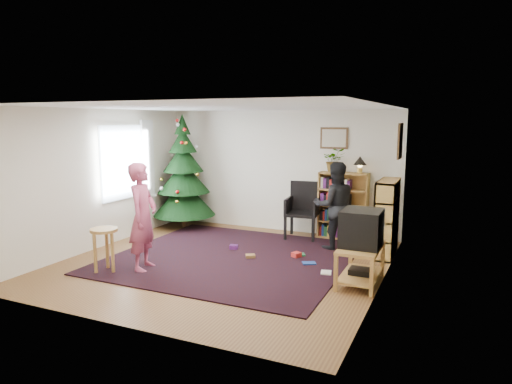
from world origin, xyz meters
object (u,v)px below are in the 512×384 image
at_px(bookshelf_back, 343,205).
at_px(person_standing, 143,217).
at_px(picture_right, 400,141).
at_px(person_by_chair, 335,206).
at_px(tv_stand, 360,261).
at_px(picture_back, 334,138).
at_px(bookshelf_right, 387,217).
at_px(table_lamp, 360,162).
at_px(crt_tv, 362,228).
at_px(armchair, 304,207).
at_px(potted_plant, 334,160).
at_px(christmas_tree, 184,181).
at_px(stool, 104,238).

relative_size(bookshelf_back, person_standing, 0.78).
bearing_deg(picture_right, person_by_chair, -170.14).
bearing_deg(tv_stand, picture_back, 113.18).
height_order(bookshelf_back, bookshelf_right, same).
bearing_deg(table_lamp, crt_tv, -77.57).
height_order(armchair, potted_plant, potted_plant).
xyz_separation_m(picture_back, picture_right, (1.33, -0.73, 0.00)).
xyz_separation_m(christmas_tree, bookshelf_back, (3.38, 0.41, -0.35)).
distance_m(christmas_tree, tv_stand, 4.68).
height_order(tv_stand, person_by_chair, person_by_chair).
distance_m(bookshelf_back, stool, 4.47).
height_order(bookshelf_back, stool, bookshelf_back).
bearing_deg(tv_stand, stool, -163.16).
bearing_deg(christmas_tree, picture_back, 9.84).
bearing_deg(potted_plant, christmas_tree, -172.68).
xyz_separation_m(picture_back, stool, (-2.58, -3.60, -1.42)).
distance_m(tv_stand, person_by_chair, 1.84).
distance_m(picture_right, person_standing, 4.41).
relative_size(picture_right, person_standing, 0.36).
bearing_deg(christmas_tree, armchair, 4.35).
relative_size(bookshelf_back, stool, 1.90).
xyz_separation_m(stool, person_standing, (0.46, 0.35, 0.31)).
xyz_separation_m(person_by_chair, table_lamp, (0.27, 0.77, 0.73)).
distance_m(stool, potted_plant, 4.46).
height_order(person_by_chair, table_lamp, table_lamp).
bearing_deg(picture_right, crt_tv, -98.27).
height_order(picture_back, christmas_tree, christmas_tree).
bearing_deg(bookshelf_back, stool, -129.16).
bearing_deg(stool, person_standing, 37.23).
bearing_deg(bookshelf_back, picture_back, 151.26).
relative_size(christmas_tree, armchair, 2.21).
height_order(stool, table_lamp, table_lamp).
relative_size(crt_tv, stool, 0.86).
bearing_deg(armchair, potted_plant, 15.34).
bearing_deg(bookshelf_back, christmas_tree, -173.11).
height_order(picture_back, person_standing, picture_back).
height_order(armchair, person_by_chair, person_by_chair).
relative_size(picture_back, crt_tv, 0.93).
bearing_deg(tv_stand, bookshelf_right, 85.64).
bearing_deg(bookshelf_right, tv_stand, 175.64).
relative_size(stool, person_standing, 0.41).
height_order(picture_right, bookshelf_back, picture_right).
bearing_deg(picture_right, christmas_tree, 177.66).
xyz_separation_m(crt_tv, stool, (-3.65, -1.10, -0.28)).
relative_size(crt_tv, table_lamp, 1.81).
bearing_deg(bookshelf_back, table_lamp, 0.00).
xyz_separation_m(picture_right, table_lamp, (-0.78, 0.59, -0.43)).
relative_size(picture_back, potted_plant, 1.18).
distance_m(tv_stand, person_standing, 3.31).
bearing_deg(bookshelf_right, potted_plant, 55.44).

